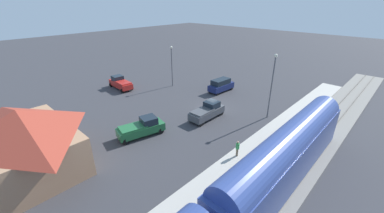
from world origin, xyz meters
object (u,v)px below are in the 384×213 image
at_px(pickup_charcoal, 207,111).
at_px(light_pole_near_platform, 272,80).
at_px(pedestrian_on_platform, 237,148).
at_px(pickup_green, 142,128).
at_px(suv_navy, 221,85).
at_px(light_pole_lot_center, 172,61).
at_px(station_building, 25,139).
at_px(pickup_red, 120,83).

relative_size(pickup_charcoal, light_pole_near_platform, 0.63).
height_order(pedestrian_on_platform, pickup_green, pickup_green).
xyz_separation_m(suv_navy, light_pole_lot_center, (8.30, 3.79, 3.47)).
xyz_separation_m(light_pole_near_platform, light_pole_lot_center, (18.98, 0.05, -0.74)).
bearing_deg(pickup_green, light_pole_near_platform, -120.53).
bearing_deg(station_building, pickup_green, -104.05).
distance_m(pedestrian_on_platform, suv_navy, 19.22).
height_order(station_building, pickup_green, station_building).
relative_size(pickup_green, pickup_red, 1.03).
distance_m(pickup_charcoal, pickup_green, 9.11).
relative_size(pickup_green, suv_navy, 1.14).
distance_m(pickup_red, light_pole_near_platform, 26.19).
bearing_deg(pickup_charcoal, pedestrian_on_platform, 148.47).
xyz_separation_m(pickup_charcoal, pickup_green, (2.72, 8.69, 0.00)).
xyz_separation_m(pickup_green, suv_navy, (2.14, -18.22, 0.12)).
height_order(pedestrian_on_platform, light_pole_lot_center, light_pole_lot_center).
bearing_deg(suv_navy, pickup_green, 96.69).
height_order(station_building, pickup_red, station_building).
xyz_separation_m(station_building, suv_navy, (-0.53, -28.87, -2.03)).
distance_m(pickup_charcoal, light_pole_near_platform, 9.27).
distance_m(station_building, pickup_charcoal, 20.19).
distance_m(suv_navy, light_pole_near_platform, 12.07).
distance_m(station_building, suv_navy, 28.94).
xyz_separation_m(pickup_charcoal, light_pole_lot_center, (13.17, -5.73, 3.59)).
relative_size(pedestrian_on_platform, light_pole_near_platform, 0.20).
xyz_separation_m(pickup_green, light_pole_near_platform, (-8.54, -14.47, 4.33)).
bearing_deg(pickup_red, light_pole_near_platform, -163.42).
bearing_deg(suv_navy, pickup_red, 38.29).
bearing_deg(pickup_red, light_pole_lot_center, -128.29).
distance_m(pedestrian_on_platform, light_pole_lot_center, 23.81).
xyz_separation_m(station_building, pickup_green, (-2.66, -10.65, -2.15)).
bearing_deg(light_pole_lot_center, pedestrian_on_platform, 153.34).
xyz_separation_m(station_building, light_pole_near_platform, (-11.20, -25.12, 2.18)).
distance_m(pedestrian_on_platform, pickup_red, 27.05).
xyz_separation_m(pedestrian_on_platform, light_pole_near_platform, (2.09, -10.63, 4.07)).
relative_size(pedestrian_on_platform, suv_navy, 0.34).
bearing_deg(station_building, pedestrian_on_platform, -132.52).
bearing_deg(pickup_green, pickup_red, -23.64).
relative_size(pickup_charcoal, pickup_red, 0.98).
bearing_deg(pickup_charcoal, station_building, 74.43).
bearing_deg(suv_navy, station_building, 88.96).
height_order(pedestrian_on_platform, light_pole_near_platform, light_pole_near_platform).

